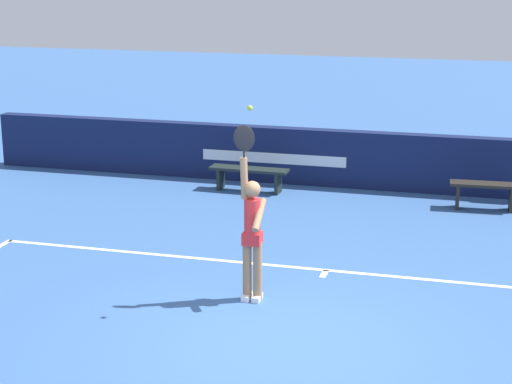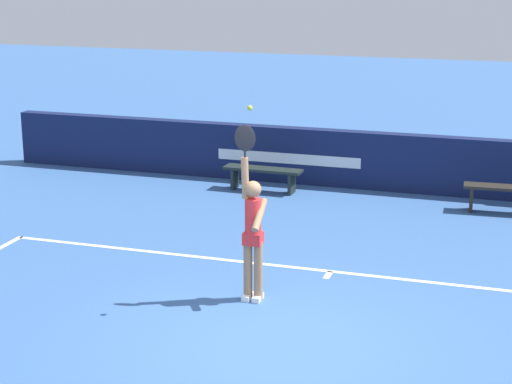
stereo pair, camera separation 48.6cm
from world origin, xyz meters
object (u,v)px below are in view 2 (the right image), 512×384
at_px(tennis_player, 253,230).
at_px(courtside_bench_near, 263,173).
at_px(tennis_ball, 250,108).
at_px(courtside_bench_far, 499,193).

xyz_separation_m(tennis_player, courtside_bench_near, (-1.52, 5.27, -0.61)).
bearing_deg(tennis_ball, courtside_bench_far, 62.64).
relative_size(tennis_ball, courtside_bench_near, 0.04).
height_order(courtside_bench_near, courtside_bench_far, courtside_bench_far).
distance_m(courtside_bench_near, courtside_bench_far, 4.37).
bearing_deg(courtside_bench_near, tennis_player, -73.94).
bearing_deg(tennis_ball, tennis_player, 100.84).
distance_m(tennis_ball, courtside_bench_far, 6.48).
height_order(tennis_player, courtside_bench_near, tennis_player).
distance_m(tennis_ball, courtside_bench_near, 6.16).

